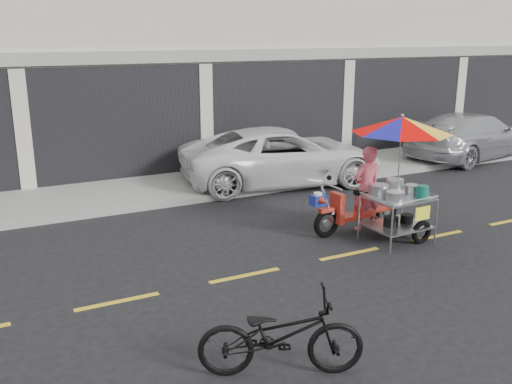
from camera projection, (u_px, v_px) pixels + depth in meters
name	position (u px, v px, depth m)	size (l,w,h in m)	color
ground	(350.00, 254.00, 9.79)	(90.00, 90.00, 0.00)	black
sidewalk	(222.00, 179.00, 14.50)	(45.00, 3.00, 0.15)	gray
shophouse_block	(236.00, 15.00, 18.97)	(36.00, 8.11, 10.40)	beige
centerline	(350.00, 254.00, 9.79)	(42.00, 0.10, 0.01)	gold
white_pickup	(282.00, 156.00, 14.21)	(2.33, 5.05, 1.40)	white
silver_pickup	(472.00, 136.00, 17.04)	(1.94, 4.77, 1.38)	#BABBC1
near_bicycle	(281.00, 335.00, 6.24)	(0.64, 1.83, 0.96)	black
food_vendor_rig	(387.00, 160.00, 10.30)	(2.36, 1.85, 2.32)	black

